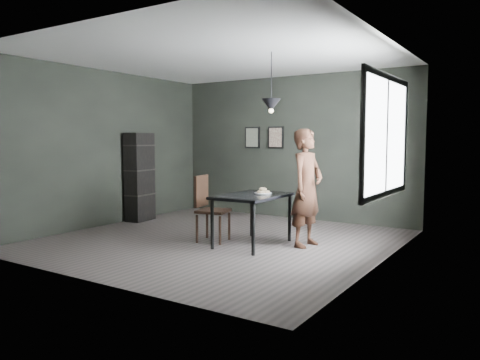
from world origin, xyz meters
The scene contains 13 objects.
ground centered at (0.00, 0.00, 0.00)m, with size 5.00×5.00×0.00m, color #352F2D.
back_wall centered at (0.00, 2.50, 1.40)m, with size 5.00×0.10×2.80m, color black.
ceiling centered at (0.00, 0.00, 2.80)m, with size 5.00×5.00×0.02m.
window_assembly centered at (2.47, 0.20, 1.60)m, with size 0.04×1.96×1.56m.
cafe_table centered at (0.60, 0.00, 0.67)m, with size 0.80×1.20×0.75m.
white_plate centered at (0.70, 0.14, 0.76)m, with size 0.23×0.23×0.01m, color white.
donut_pile centered at (0.70, 0.14, 0.79)m, with size 0.20×0.20×0.09m.
woman centered at (1.30, 0.37, 0.86)m, with size 0.63×0.41×1.71m, color black.
wood_chair centered at (-0.12, -0.13, 0.58)m, with size 0.52×0.52×1.01m.
shelf_unit centered at (-2.32, 0.64, 0.84)m, with size 0.32×0.56×1.68m, color black.
pendant_lamp centered at (0.85, 0.10, 2.05)m, with size 0.28×0.28×0.86m.
framed_print_left centered at (-0.90, 2.47, 1.60)m, with size 0.34×0.04×0.44m.
framed_print_right centered at (-0.35, 2.47, 1.60)m, with size 0.34×0.04×0.44m.
Camera 1 is at (4.13, -5.84, 1.55)m, focal length 35.00 mm.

